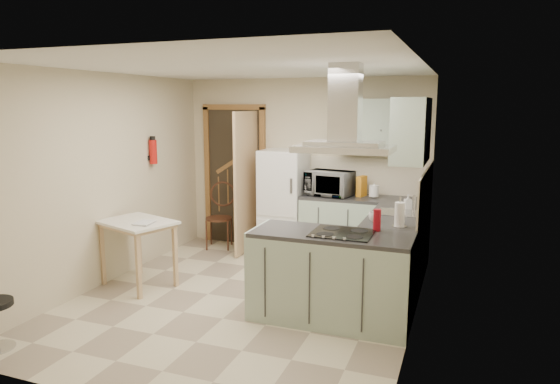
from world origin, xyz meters
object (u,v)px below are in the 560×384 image
at_px(extractor_hood, 344,149).
at_px(bentwood_chair, 219,218).
at_px(peninsula, 331,277).
at_px(drop_leaf_table, 138,253).
at_px(fridge, 284,202).
at_px(microwave, 329,183).

xyz_separation_m(extractor_hood, bentwood_chair, (-2.33, 1.91, -1.27)).
distance_m(peninsula, drop_leaf_table, 2.39).
bearing_deg(fridge, peninsula, -58.26).
bearing_deg(extractor_hood, bentwood_chair, 140.69).
bearing_deg(peninsula, microwave, 105.78).
xyz_separation_m(drop_leaf_table, bentwood_chair, (0.15, 1.76, 0.05)).
relative_size(fridge, peninsula, 0.97).
bearing_deg(peninsula, fridge, 121.74).
bearing_deg(extractor_hood, peninsula, 180.00).
bearing_deg(microwave, bentwood_chair, -169.25).
relative_size(peninsula, extractor_hood, 1.72).
relative_size(drop_leaf_table, microwave, 1.38).
xyz_separation_m(fridge, bentwood_chair, (-1.01, -0.07, -0.30)).
height_order(bentwood_chair, microwave, microwave).
bearing_deg(peninsula, bentwood_chair, 139.45).
bearing_deg(extractor_hood, fridge, 123.79).
distance_m(peninsula, bentwood_chair, 2.94).
bearing_deg(bentwood_chair, peninsula, -56.82).
bearing_deg(fridge, extractor_hood, -56.21).
xyz_separation_m(fridge, microwave, (0.68, -0.03, 0.32)).
bearing_deg(bentwood_chair, fridge, -12.34).
bearing_deg(fridge, bentwood_chair, -176.08).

